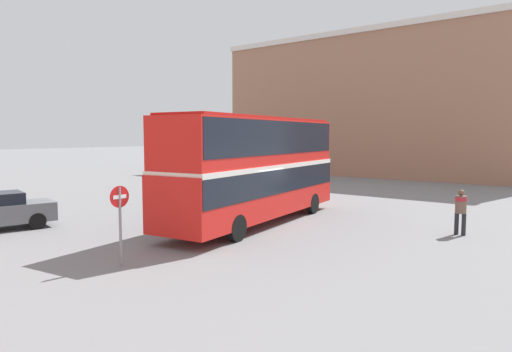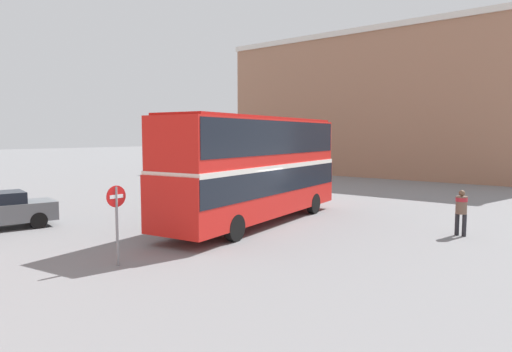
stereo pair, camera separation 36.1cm
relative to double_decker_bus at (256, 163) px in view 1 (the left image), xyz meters
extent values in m
plane|color=slate|center=(-1.00, -0.32, -2.65)|extent=(240.00, 240.00, 0.00)
cube|color=#9E7056|center=(27.07, 6.32, 3.87)|extent=(8.07, 30.11, 13.02)
cube|color=silver|center=(27.07, 6.32, 10.63)|extent=(8.37, 30.41, 0.50)
cube|color=red|center=(0.00, 0.00, -1.19)|extent=(11.44, 4.02, 2.07)
cube|color=red|center=(0.00, 0.00, 0.86)|extent=(11.26, 3.93, 2.04)
cube|color=black|center=(0.00, 0.00, -0.72)|extent=(11.33, 4.04, 1.01)
cube|color=black|center=(0.00, 0.00, 1.11)|extent=(11.10, 3.93, 1.39)
cube|color=silver|center=(0.00, 0.00, -0.13)|extent=(11.33, 4.03, 0.20)
cube|color=#B11A15|center=(0.00, 0.00, 1.93)|extent=(10.74, 3.68, 0.10)
cylinder|color=black|center=(3.40, 1.61, -2.15)|extent=(1.03, 0.43, 1.00)
cylinder|color=black|center=(3.70, -0.64, -2.15)|extent=(1.03, 0.43, 1.00)
cylinder|color=black|center=(-3.48, 0.67, -2.15)|extent=(1.03, 0.43, 1.00)
cylinder|color=black|center=(-3.18, -1.58, -2.15)|extent=(1.03, 0.43, 1.00)
cylinder|color=#232328|center=(2.97, -7.83, -2.22)|extent=(0.16, 0.16, 0.85)
cylinder|color=#232328|center=(2.99, -7.57, -2.22)|extent=(0.16, 0.16, 0.85)
cylinder|color=brown|center=(2.98, -7.70, -1.45)|extent=(0.43, 0.43, 0.68)
cylinder|color=#B2232D|center=(2.98, -7.70, -1.24)|extent=(0.46, 0.46, 0.15)
sphere|color=brown|center=(2.98, -7.70, -0.99)|extent=(0.23, 0.23, 0.23)
cylinder|color=black|center=(-6.22, 7.82, -2.31)|extent=(0.71, 0.37, 0.68)
cylinder|color=black|center=(-6.57, 6.28, -2.31)|extent=(0.71, 0.37, 0.68)
cube|color=maroon|center=(7.71, 6.55, -1.99)|extent=(4.70, 2.88, 0.74)
cube|color=black|center=(7.88, 6.51, -1.32)|extent=(2.62, 2.20, 0.60)
cylinder|color=black|center=(6.19, 6.04, -2.32)|extent=(0.69, 0.37, 0.66)
cylinder|color=black|center=(6.60, 7.71, -2.32)|extent=(0.69, 0.37, 0.66)
cylinder|color=black|center=(8.82, 5.39, -2.32)|extent=(0.69, 0.37, 0.66)
cylinder|color=black|center=(9.23, 7.06, -2.32)|extent=(0.69, 0.37, 0.66)
cylinder|color=gray|center=(-7.68, -0.97, -1.47)|extent=(0.08, 0.08, 2.36)
cylinder|color=red|center=(-7.68, -0.97, -0.58)|extent=(0.64, 0.03, 0.64)
cube|color=white|center=(-7.68, -0.97, -0.58)|extent=(0.45, 0.04, 0.11)
camera|label=1|loc=(-15.57, -12.20, 1.20)|focal=32.00mm
camera|label=2|loc=(-15.35, -12.49, 1.20)|focal=32.00mm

